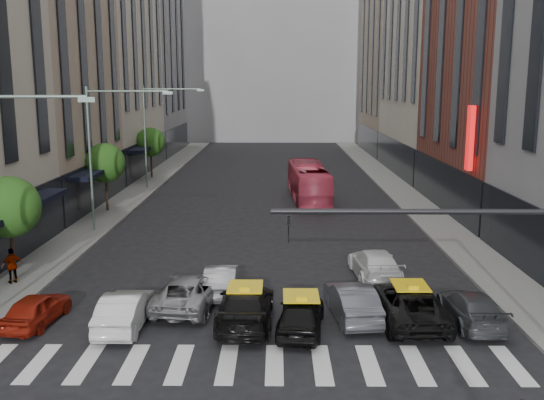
{
  "coord_description": "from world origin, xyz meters",
  "views": [
    {
      "loc": [
        0.67,
        -17.48,
        9.29
      ],
      "look_at": [
        0.44,
        10.05,
        4.0
      ],
      "focal_mm": 40.0,
      "sensor_mm": 36.0,
      "label": 1
    }
  ],
  "objects_px": {
    "car_white_front": "(125,310)",
    "taxi_center": "(301,314)",
    "streetlamp_mid": "(104,139)",
    "taxi_left": "(245,306)",
    "car_red": "(37,309)",
    "streetlamp_far": "(155,123)",
    "bus": "(309,182)",
    "pedestrian_far": "(12,266)"
  },
  "relations": [
    {
      "from": "car_white_front",
      "to": "taxi_center",
      "type": "relative_size",
      "value": 1.04
    },
    {
      "from": "streetlamp_mid",
      "to": "taxi_left",
      "type": "relative_size",
      "value": 1.72
    },
    {
      "from": "car_red",
      "to": "streetlamp_far",
      "type": "bearing_deg",
      "value": -81.09
    },
    {
      "from": "streetlamp_mid",
      "to": "taxi_left",
      "type": "bearing_deg",
      "value": -57.73
    },
    {
      "from": "streetlamp_mid",
      "to": "bus",
      "type": "bearing_deg",
      "value": 38.9
    },
    {
      "from": "streetlamp_far",
      "to": "car_red",
      "type": "relative_size",
      "value": 2.44
    },
    {
      "from": "taxi_left",
      "to": "car_red",
      "type": "bearing_deg",
      "value": 1.56
    },
    {
      "from": "streetlamp_far",
      "to": "car_red",
      "type": "xyz_separation_m",
      "value": [
        1.3,
        -31.09,
        -5.28
      ]
    },
    {
      "from": "streetlamp_far",
      "to": "bus",
      "type": "relative_size",
      "value": 0.83
    },
    {
      "from": "streetlamp_mid",
      "to": "taxi_left",
      "type": "xyz_separation_m",
      "value": [
        9.49,
        -15.03,
        -5.15
      ]
    },
    {
      "from": "bus",
      "to": "pedestrian_far",
      "type": "xyz_separation_m",
      "value": [
        -14.85,
        -21.25,
        -0.52
      ]
    },
    {
      "from": "car_white_front",
      "to": "taxi_left",
      "type": "xyz_separation_m",
      "value": [
        4.65,
        0.35,
        0.05
      ]
    },
    {
      "from": "taxi_left",
      "to": "pedestrian_far",
      "type": "distance_m",
      "value": 11.95
    },
    {
      "from": "taxi_center",
      "to": "bus",
      "type": "distance_m",
      "value": 26.51
    },
    {
      "from": "bus",
      "to": "car_red",
      "type": "bearing_deg",
      "value": 61.81
    },
    {
      "from": "car_red",
      "to": "taxi_left",
      "type": "relative_size",
      "value": 0.7
    },
    {
      "from": "pedestrian_far",
      "to": "taxi_center",
      "type": "bearing_deg",
      "value": 120.78
    },
    {
      "from": "car_white_front",
      "to": "bus",
      "type": "height_order",
      "value": "bus"
    },
    {
      "from": "car_white_front",
      "to": "taxi_left",
      "type": "relative_size",
      "value": 0.83
    },
    {
      "from": "taxi_center",
      "to": "bus",
      "type": "relative_size",
      "value": 0.38
    },
    {
      "from": "car_red",
      "to": "car_white_front",
      "type": "distance_m",
      "value": 3.56
    },
    {
      "from": "car_red",
      "to": "taxi_left",
      "type": "height_order",
      "value": "taxi_left"
    },
    {
      "from": "car_red",
      "to": "taxi_center",
      "type": "xyz_separation_m",
      "value": [
        10.34,
        -0.66,
        0.08
      ]
    },
    {
      "from": "car_red",
      "to": "car_white_front",
      "type": "height_order",
      "value": "car_white_front"
    },
    {
      "from": "taxi_left",
      "to": "taxi_center",
      "type": "bearing_deg",
      "value": 162.59
    },
    {
      "from": "car_red",
      "to": "pedestrian_far",
      "type": "relative_size",
      "value": 2.21
    },
    {
      "from": "streetlamp_mid",
      "to": "taxi_left",
      "type": "distance_m",
      "value": 18.5
    },
    {
      "from": "bus",
      "to": "taxi_left",
      "type": "bearing_deg",
      "value": 78.36
    },
    {
      "from": "streetlamp_far",
      "to": "bus",
      "type": "height_order",
      "value": "streetlamp_far"
    },
    {
      "from": "streetlamp_mid",
      "to": "pedestrian_far",
      "type": "distance_m",
      "value": 11.75
    },
    {
      "from": "car_white_front",
      "to": "bus",
      "type": "relative_size",
      "value": 0.4
    },
    {
      "from": "bus",
      "to": "pedestrian_far",
      "type": "relative_size",
      "value": 6.5
    },
    {
      "from": "car_white_front",
      "to": "pedestrian_far",
      "type": "height_order",
      "value": "pedestrian_far"
    },
    {
      "from": "taxi_left",
      "to": "taxi_center",
      "type": "distance_m",
      "value": 2.26
    },
    {
      "from": "streetlamp_far",
      "to": "taxi_center",
      "type": "bearing_deg",
      "value": -69.87
    },
    {
      "from": "streetlamp_mid",
      "to": "pedestrian_far",
      "type": "xyz_separation_m",
      "value": [
        -1.59,
        -10.55,
        -4.92
      ]
    },
    {
      "from": "car_white_front",
      "to": "bus",
      "type": "bearing_deg",
      "value": -107.88
    },
    {
      "from": "streetlamp_far",
      "to": "bus",
      "type": "distance_m",
      "value": 14.95
    },
    {
      "from": "car_white_front",
      "to": "pedestrian_far",
      "type": "relative_size",
      "value": 2.59
    },
    {
      "from": "taxi_center",
      "to": "car_red",
      "type": "bearing_deg",
      "value": 3.38
    },
    {
      "from": "streetlamp_mid",
      "to": "bus",
      "type": "height_order",
      "value": "streetlamp_mid"
    },
    {
      "from": "bus",
      "to": "streetlamp_mid",
      "type": "bearing_deg",
      "value": 35.61
    }
  ]
}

